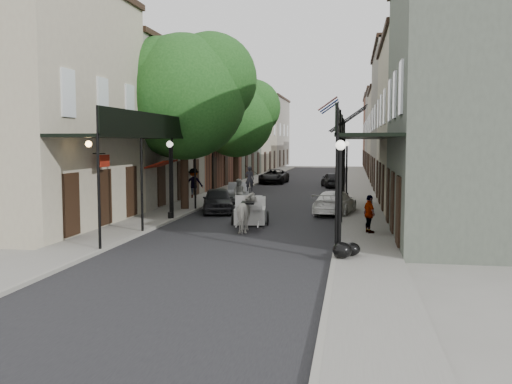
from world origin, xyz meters
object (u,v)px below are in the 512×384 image
at_px(car_left_mid, 239,192).
at_px(lamppost_right_near, 340,197).
at_px(horse, 248,213).
at_px(pedestrian_sidewalk_right, 369,214).
at_px(pedestrian_walking, 239,193).
at_px(lamppost_right_far, 347,168).
at_px(carriage, 250,201).
at_px(tree_near, 192,92).
at_px(lamppost_left, 170,178).
at_px(pedestrian_sidewalk_left, 194,183).
at_px(car_left_far, 274,176).
at_px(car_left_near, 218,200).
at_px(car_right_far, 333,180).
at_px(car_right_near, 335,203).
at_px(tree_far, 241,116).

bearing_deg(car_left_mid, lamppost_right_near, -78.90).
xyz_separation_m(horse, pedestrian_sidewalk_right, (5.01, -0.21, 0.08)).
distance_m(horse, pedestrian_walking, 9.30).
bearing_deg(car_left_mid, lamppost_right_far, 13.37).
distance_m(horse, carriage, 2.54).
distance_m(carriage, pedestrian_sidewalk_right, 6.00).
distance_m(pedestrian_walking, car_left_mid, 2.80).
bearing_deg(lamppost_right_far, pedestrian_walking, -137.09).
xyz_separation_m(tree_near, lamppost_left, (0.10, -4.18, -4.44)).
xyz_separation_m(pedestrian_sidewalk_left, car_left_far, (3.20, 15.39, -0.43)).
distance_m(pedestrian_sidewalk_left, pedestrian_sidewalk_right, 16.98).
bearing_deg(car_left_near, pedestrian_walking, 64.25).
relative_size(lamppost_right_near, pedestrian_walking, 2.25).
distance_m(carriage, car_right_far, 22.03).
bearing_deg(lamppost_left, tree_near, 91.34).
distance_m(horse, car_right_near, 7.37).
bearing_deg(pedestrian_walking, lamppost_left, -89.89).
distance_m(lamppost_left, car_left_far, 25.50).
distance_m(horse, car_right_far, 24.47).
xyz_separation_m(car_right_near, car_right_far, (-0.73, 17.80, 0.04)).
distance_m(pedestrian_sidewalk_right, car_left_mid, 14.29).
height_order(lamppost_right_near, carriage, lamppost_right_near).
distance_m(lamppost_right_near, car_right_far, 29.67).
height_order(tree_far, car_right_far, tree_far).
height_order(horse, carriage, carriage).
height_order(tree_far, pedestrian_sidewalk_left, tree_far).
height_order(tree_far, car_left_mid, tree_far).
xyz_separation_m(tree_far, lamppost_right_far, (8.35, -6.18, -3.79)).
relative_size(pedestrian_sidewalk_left, car_left_near, 0.49).
relative_size(tree_near, pedestrian_sidewalk_left, 4.98).
relative_size(carriage, car_left_mid, 0.73).
xyz_separation_m(pedestrian_walking, car_left_far, (-0.60, 19.09, -0.17)).
bearing_deg(lamppost_right_far, car_left_far, 116.53).
xyz_separation_m(pedestrian_walking, car_left_near, (-0.60, -2.87, -0.15)).
distance_m(tree_near, pedestrian_sidewalk_right, 13.03).
relative_size(car_left_near, car_right_far, 1.02).
height_order(tree_near, car_left_far, tree_near).
bearing_deg(lamppost_right_near, pedestrian_sidewalk_left, 118.77).
xyz_separation_m(tree_far, car_right_far, (7.11, 3.43, -5.18)).
distance_m(pedestrian_walking, car_right_far, 16.04).
bearing_deg(car_left_near, horse, -79.83).
relative_size(carriage, pedestrian_sidewalk_left, 1.40).
xyz_separation_m(pedestrian_sidewalk_left, pedestrian_sidewalk_right, (10.98, -12.96, -0.20)).
bearing_deg(lamppost_left, car_right_near, 26.31).
bearing_deg(tree_near, car_left_mid, 71.87).
relative_size(lamppost_left, car_left_near, 0.94).
distance_m(car_left_far, car_right_near, 22.48).
relative_size(horse, car_left_far, 0.41).
bearing_deg(car_right_near, horse, 71.74).
bearing_deg(lamppost_left, car_right_far, 72.13).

